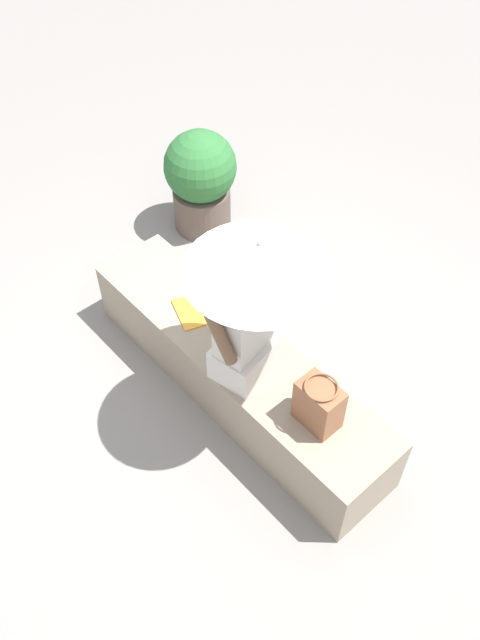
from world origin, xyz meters
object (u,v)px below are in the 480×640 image
Objects in this scene: parasol at (259,258)px; handbag_black at (319,404)px; magazine at (193,311)px; person_seated at (244,327)px; planter_near at (201,179)px.

handbag_black is (-0.46, -0.04, -0.79)m from parasol.
parasol reaches higher than magazine.
person_seated is 0.84× the size of parasol.
person_seated reaches higher than planter_near.
person_seated is 1.93m from planter_near.
handbag_black is at bearing -172.74° from person_seated.
handbag_black is at bearing 156.70° from planter_near.
parasol reaches higher than planter_near.
handbag_black is (-0.54, -0.07, -0.23)m from person_seated.
magazine is at bearing 0.16° from handbag_black.
planter_near reaches higher than magazine.
planter_near is (2.14, -0.92, -0.16)m from handbag_black.
parasol is 3.31× the size of handbag_black.
parasol is 2.16m from planter_near.
parasol is 3.82× the size of magazine.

